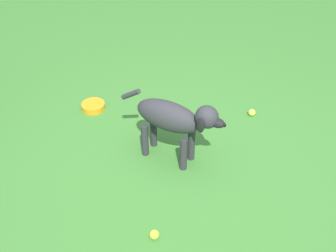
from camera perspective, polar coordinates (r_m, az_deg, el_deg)
ground at (r=3.53m, az=1.86°, el=-6.68°), size 14.00×14.00×0.00m
dog at (r=3.45m, az=0.77°, el=0.91°), size 0.86×0.42×0.61m
tennis_ball_0 at (r=3.12m, az=-1.76°, el=-13.68°), size 0.07×0.07×0.07m
tennis_ball_1 at (r=4.22m, az=10.66°, el=1.70°), size 0.07×0.07×0.07m
water_bowl at (r=4.29m, az=-9.52°, el=2.50°), size 0.22×0.22×0.06m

